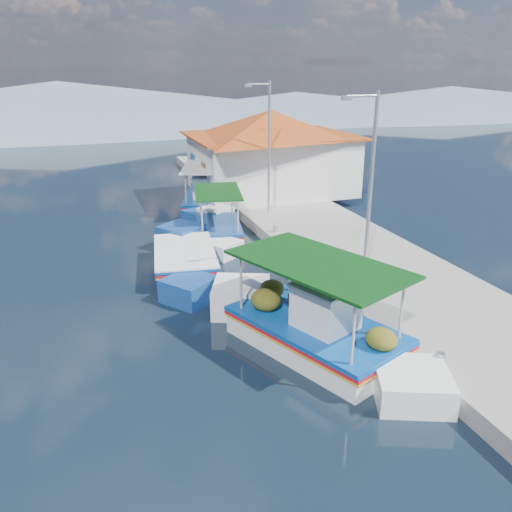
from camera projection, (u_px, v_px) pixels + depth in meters
name	position (u px, v px, depth m)	size (l,w,h in m)	color
ground	(249.00, 348.00, 14.19)	(160.00, 160.00, 0.00)	black
quay	(341.00, 247.00, 21.22)	(5.00, 44.00, 0.50)	gray
bollards	(301.00, 249.00, 19.77)	(0.20, 17.20, 0.30)	#A5A8AD
main_caique	(315.00, 330.00, 14.06)	(4.49, 7.75, 2.76)	white
caique_green_canopy	(218.00, 230.00, 22.96)	(2.68, 6.17, 2.35)	white
caique_blue_hull	(184.00, 262.00, 19.33)	(2.79, 7.13, 1.28)	navy
caique_far	(205.00, 200.00, 27.43)	(3.55, 6.80, 2.51)	navy
harbor_building	(271.00, 150.00, 28.41)	(10.49, 10.49, 4.40)	silver
lamp_post_near	(369.00, 181.00, 15.99)	(1.21, 0.14, 6.00)	#A5A8AD
lamp_post_far	(267.00, 141.00, 23.98)	(1.21, 0.14, 6.00)	#A5A8AD
mountain_ridge	(158.00, 107.00, 65.15)	(171.40, 96.00, 5.50)	slate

